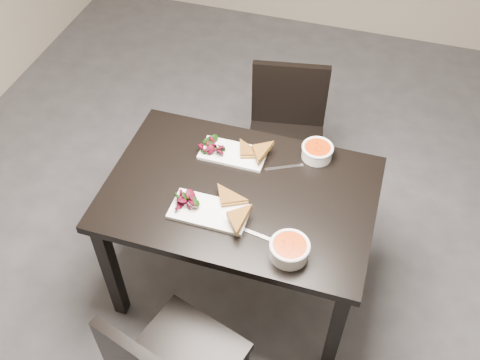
{
  "coord_description": "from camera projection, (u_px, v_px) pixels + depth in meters",
  "views": [
    {
      "loc": [
        0.14,
        -1.69,
        2.58
      ],
      "look_at": [
        -0.33,
        -0.16,
        0.82
      ],
      "focal_mm": 40.87,
      "sensor_mm": 36.0,
      "label": 1
    }
  ],
  "objects": [
    {
      "name": "cutlery_near",
      "position": [
        252.0,
        232.0,
        2.27
      ],
      "size": [
        0.18,
        0.04,
        0.0
      ],
      "primitive_type": "cube",
      "rotation": [
        0.0,
        0.0,
        -0.15
      ],
      "color": "silver",
      "rests_on": "table"
    },
    {
      "name": "table",
      "position": [
        240.0,
        205.0,
        2.5
      ],
      "size": [
        1.2,
        0.8,
        0.75
      ],
      "color": "black",
      "rests_on": "ground"
    },
    {
      "name": "ground",
      "position": [
        306.0,
        273.0,
        3.02
      ],
      "size": [
        5.0,
        5.0,
        0.0
      ],
      "primitive_type": "plane",
      "color": "#47474C",
      "rests_on": "ground"
    },
    {
      "name": "salad_far",
      "position": [
        213.0,
        145.0,
        2.57
      ],
      "size": [
        0.1,
        0.09,
        0.04
      ],
      "primitive_type": null,
      "color": "black",
      "rests_on": "plate_far"
    },
    {
      "name": "salad_near",
      "position": [
        187.0,
        202.0,
        2.33
      ],
      "size": [
        0.1,
        0.09,
        0.05
      ],
      "primitive_type": null,
      "color": "black",
      "rests_on": "plate_near"
    },
    {
      "name": "chair_far",
      "position": [
        286.0,
        130.0,
        3.09
      ],
      "size": [
        0.49,
        0.49,
        0.85
      ],
      "rotation": [
        0.0,
        0.0,
        0.18
      ],
      "color": "black",
      "rests_on": "ground"
    },
    {
      "name": "soup_bowl_near",
      "position": [
        290.0,
        249.0,
        2.17
      ],
      "size": [
        0.16,
        0.16,
        0.07
      ],
      "color": "white",
      "rests_on": "table"
    },
    {
      "name": "sandwich_far",
      "position": [
        245.0,
        154.0,
        2.53
      ],
      "size": [
        0.18,
        0.16,
        0.05
      ],
      "primitive_type": null,
      "rotation": [
        0.0,
        0.0,
        0.31
      ],
      "color": "#96621F",
      "rests_on": "plate_far"
    },
    {
      "name": "sandwich_near",
      "position": [
        225.0,
        207.0,
        2.31
      ],
      "size": [
        0.21,
        0.19,
        0.05
      ],
      "primitive_type": null,
      "rotation": [
        0.0,
        0.0,
        0.47
      ],
      "color": "#96621F",
      "rests_on": "plate_near"
    },
    {
      "name": "plate_near",
      "position": [
        209.0,
        212.0,
        2.34
      ],
      "size": [
        0.33,
        0.17,
        0.02
      ],
      "primitive_type": "cube",
      "color": "white",
      "rests_on": "table"
    },
    {
      "name": "plate_far",
      "position": [
        233.0,
        154.0,
        2.57
      ],
      "size": [
        0.31,
        0.15,
        0.02
      ],
      "primitive_type": "cube",
      "color": "white",
      "rests_on": "table"
    },
    {
      "name": "soup_bowl_far",
      "position": [
        317.0,
        151.0,
        2.54
      ],
      "size": [
        0.15,
        0.15,
        0.07
      ],
      "color": "white",
      "rests_on": "table"
    },
    {
      "name": "cutlery_far",
      "position": [
        284.0,
        167.0,
        2.52
      ],
      "size": [
        0.17,
        0.09,
        0.0
      ],
      "primitive_type": "cube",
      "rotation": [
        0.0,
        0.0,
        0.46
      ],
      "color": "silver",
      "rests_on": "table"
    }
  ]
}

